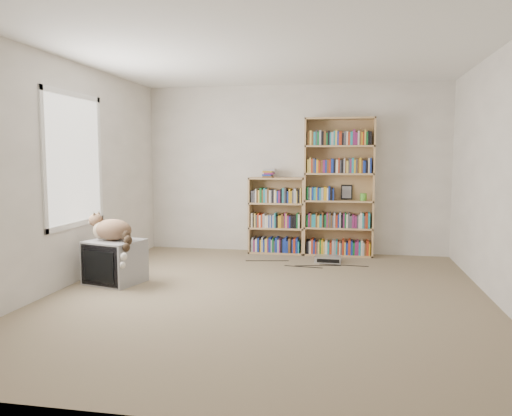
% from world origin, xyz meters
% --- Properties ---
extents(floor, '(4.50, 5.00, 0.01)m').
position_xyz_m(floor, '(0.00, 0.00, 0.00)').
color(floor, gray).
rests_on(floor, ground).
extents(wall_back, '(4.50, 0.02, 2.50)m').
position_xyz_m(wall_back, '(0.00, 2.50, 1.25)').
color(wall_back, silver).
rests_on(wall_back, floor).
extents(wall_front, '(4.50, 0.02, 2.50)m').
position_xyz_m(wall_front, '(0.00, -2.50, 1.25)').
color(wall_front, silver).
rests_on(wall_front, floor).
extents(wall_left, '(0.02, 5.00, 2.50)m').
position_xyz_m(wall_left, '(-2.25, 0.00, 1.25)').
color(wall_left, silver).
rests_on(wall_left, floor).
extents(wall_right, '(0.02, 5.00, 2.50)m').
position_xyz_m(wall_right, '(2.25, 0.00, 1.25)').
color(wall_right, silver).
rests_on(wall_right, floor).
extents(ceiling, '(4.50, 5.00, 0.02)m').
position_xyz_m(ceiling, '(0.00, 0.00, 2.50)').
color(ceiling, white).
rests_on(ceiling, wall_back).
extents(window, '(0.02, 1.22, 1.52)m').
position_xyz_m(window, '(-2.24, 0.20, 1.40)').
color(window, white).
rests_on(window, wall_left).
extents(crt_tv, '(0.68, 0.64, 0.49)m').
position_xyz_m(crt_tv, '(-1.80, 0.24, 0.24)').
color(crt_tv, gray).
rests_on(crt_tv, floor).
extents(cat, '(0.65, 0.54, 0.54)m').
position_xyz_m(cat, '(-1.77, 0.19, 0.58)').
color(cat, '#372216').
rests_on(cat, crt_tv).
extents(bookcase_tall, '(1.00, 0.30, 1.99)m').
position_xyz_m(bookcase_tall, '(0.67, 2.36, 0.94)').
color(bookcase_tall, tan).
rests_on(bookcase_tall, floor).
extents(bookcase_short, '(0.82, 0.30, 1.13)m').
position_xyz_m(bookcase_short, '(-0.24, 2.36, 0.52)').
color(bookcase_short, tan).
rests_on(bookcase_short, floor).
extents(book_stack, '(0.18, 0.23, 0.12)m').
position_xyz_m(book_stack, '(-0.36, 2.32, 1.19)').
color(book_stack, '#B03117').
rests_on(book_stack, bookcase_short).
extents(green_mug, '(0.09, 0.09, 0.10)m').
position_xyz_m(green_mug, '(1.02, 2.34, 0.86)').
color(green_mug, '#54B333').
rests_on(green_mug, bookcase_tall).
extents(framed_print, '(0.16, 0.05, 0.22)m').
position_xyz_m(framed_print, '(0.78, 2.44, 0.92)').
color(framed_print, black).
rests_on(framed_print, bookcase_tall).
extents(dvd_player, '(0.36, 0.27, 0.08)m').
position_xyz_m(dvd_player, '(0.55, 1.83, 0.04)').
color(dvd_player, silver).
rests_on(dvd_player, floor).
extents(wall_outlet, '(0.01, 0.08, 0.13)m').
position_xyz_m(wall_outlet, '(-2.24, 0.59, 0.32)').
color(wall_outlet, silver).
rests_on(wall_outlet, wall_left).
extents(floor_cables, '(1.20, 0.70, 0.01)m').
position_xyz_m(floor_cables, '(0.23, 1.46, 0.00)').
color(floor_cables, black).
rests_on(floor_cables, floor).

